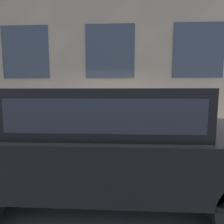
% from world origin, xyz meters
% --- Properties ---
extents(ground_plane, '(80.00, 80.00, 0.00)m').
position_xyz_m(ground_plane, '(0.00, 0.00, 0.00)').
color(ground_plane, '#47474C').
extents(sidewalk, '(2.32, 60.00, 0.12)m').
position_xyz_m(sidewalk, '(1.16, 0.00, 0.06)').
color(sidewalk, '#A8A093').
rests_on(sidewalk, ground_plane).
extents(building_facade, '(0.33, 40.00, 8.34)m').
position_xyz_m(building_facade, '(2.47, 0.00, 4.18)').
color(building_facade, gray).
rests_on(building_facade, ground_plane).
extents(fire_hydrant, '(0.34, 0.45, 0.79)m').
position_xyz_m(fire_hydrant, '(0.57, 0.21, 0.53)').
color(fire_hydrant, red).
rests_on(fire_hydrant, sidewalk).
extents(person, '(0.37, 0.25, 1.54)m').
position_xyz_m(person, '(1.13, -0.50, 1.05)').
color(person, navy).
rests_on(person, sidewalk).
extents(parked_car_black_near, '(2.07, 4.98, 1.66)m').
position_xyz_m(parked_car_black_near, '(-1.51, -0.20, 0.93)').
color(parked_car_black_near, black).
rests_on(parked_car_black_near, ground_plane).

